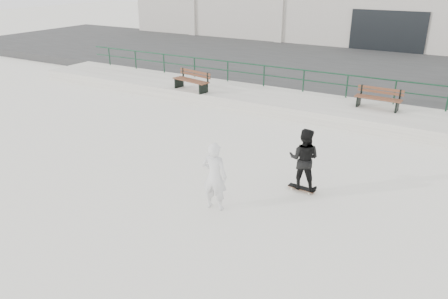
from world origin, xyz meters
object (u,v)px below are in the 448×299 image
Objects in this scene: bench_left at (192,81)px; standing_skater at (304,159)px; seated_skater at (215,176)px; bench_right at (379,98)px; skateboard at (302,188)px.

standing_skater reaches higher than bench_left.
seated_skater is at bearing -40.63° from bench_left.
bench_right is 1.02× the size of seated_skater.
bench_right is (8.14, 1.38, -0.03)m from bench_left.
bench_left is 10.14m from seated_skater.
bench_left is 2.58× the size of skateboard.
seated_skater is (-1.60, -2.05, 0.83)m from skateboard.
bench_right is 9.65m from seated_skater.
standing_skater is 2.60m from seated_skater.
seated_skater is at bearing 44.75° from standing_skater.
seated_skater reaches higher than bench_left.
standing_skater is at bearing -135.49° from seated_skater.
bench_right is at bearing 91.26° from skateboard.
skateboard is (7.75, -6.01, -0.88)m from bench_left.
skateboard is at bearing -7.31° from standing_skater.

